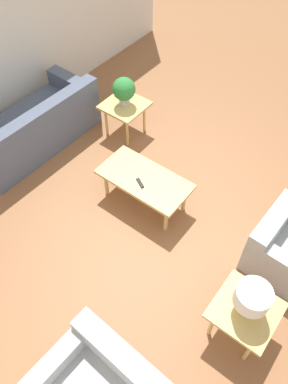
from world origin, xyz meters
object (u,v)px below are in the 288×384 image
sofa (33,128)px  coffee_table (144,181)px  potted_plant (124,90)px  table_lamp (252,298)px  side_table_plant (125,108)px  side_table_lamp (245,312)px

sofa → coffee_table: (-1.96, -0.11, 0.11)m
potted_plant → table_lamp: bearing=149.5°
sofa → side_table_plant: bearing=140.2°
coffee_table → potted_plant: (1.06, -0.91, 0.37)m
sofa → side_table_lamp: sofa is taller
table_lamp → sofa: bearing=-10.0°
side_table_lamp → table_lamp: (0.00, -0.00, 0.33)m
sofa → side_table_plant: sofa is taller
sofa → table_lamp: table_lamp is taller
side_table_lamp → potted_plant: potted_plant is taller
sofa → table_lamp: 3.84m
potted_plant → sofa: bearing=48.8°
potted_plant → coffee_table: bearing=139.4°
sofa → potted_plant: potted_plant is taller
coffee_table → side_table_lamp: 1.95m
side_table_plant → side_table_lamp: (-2.86, 1.68, 0.00)m
sofa → potted_plant: size_ratio=4.69×
sofa → side_table_plant: 1.37m
coffee_table → table_lamp: (-1.79, 0.77, 0.38)m
sofa → table_lamp: bearing=81.3°
table_lamp → side_table_lamp: bearing=170.5°
coffee_table → side_table_plant: size_ratio=1.95×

